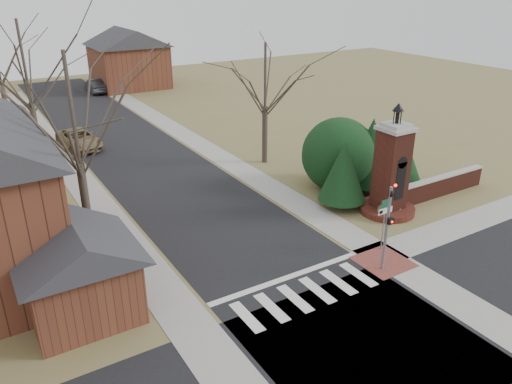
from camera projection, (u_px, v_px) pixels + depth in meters
ground at (318, 304)px, 21.03m from camera, size 120.00×120.00×0.00m
main_street at (140, 156)px, 38.24m from camera, size 8.00×70.00×0.01m
cross_street at (367, 345)px, 18.68m from camera, size 120.00×8.00×0.01m
crosswalk_zone at (306, 294)px, 21.65m from camera, size 8.00×2.20×0.02m
stop_bar at (287, 278)px, 22.82m from camera, size 8.00×0.35×0.02m
sidewalk_right_main at (202, 145)px, 40.73m from camera, size 2.00×60.00×0.02m
sidewalk_left at (70, 169)px, 35.75m from camera, size 2.00×60.00×0.02m
curb_apron at (383, 262)px, 24.11m from camera, size 2.40×2.40×0.02m
traffic_signal_pole at (388, 220)px, 22.51m from camera, size 0.28×0.41×4.50m
sign_post at (385, 214)px, 24.49m from camera, size 0.90×0.07×2.75m
brick_gate_monument at (390, 178)px, 28.39m from camera, size 3.20×3.20×6.47m
brick_garden_wall at (440, 186)px, 31.15m from camera, size 7.50×0.50×1.30m
garage_left at (78, 266)px, 19.57m from camera, size 4.80×4.80×4.29m
house_distant_right at (128, 57)px, 60.96m from camera, size 8.80×8.80×7.30m
evergreen_near at (343, 171)px, 29.04m from camera, size 2.80×2.80×4.10m
evergreen_mid at (371, 151)px, 31.44m from camera, size 3.40×3.40×4.70m
evergreen_far at (404, 160)px, 31.90m from camera, size 2.40×2.40×3.30m
evergreen_mass at (339, 152)px, 31.82m from camera, size 4.80×4.80×4.80m
bare_tree_0 at (71, 102)px, 21.66m from camera, size 8.05×8.05×11.15m
bare_tree_1 at (23, 56)px, 31.69m from camera, size 8.40×8.40×11.64m
bare_tree_3 at (265, 71)px, 34.48m from camera, size 7.00×7.00×9.70m
pickup_truck at (79, 139)px, 39.92m from camera, size 2.97×5.48×1.46m
distant_car at (96, 85)px, 59.07m from camera, size 1.81×4.96×1.63m
dry_shrub_left at (384, 211)px, 28.46m from camera, size 0.80×0.80×0.80m
dry_shrub_right at (396, 208)px, 28.94m from camera, size 0.72×0.72×0.72m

